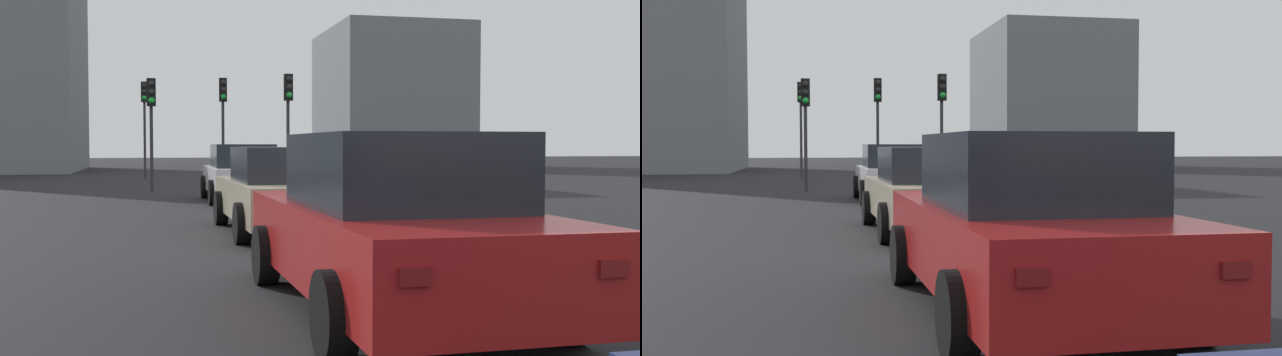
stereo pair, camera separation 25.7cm
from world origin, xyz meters
The scene contains 10 objects.
ground_plane centered at (0.00, 0.00, -0.10)m, with size 160.00×160.00×0.20m, color black.
car_white_lead centered at (8.55, -0.11, 0.74)m, with size 4.30×1.99×1.53m.
car_beige_second centered at (1.14, 0.05, 0.72)m, with size 4.68×2.09×1.47m.
car_red_third centered at (-5.12, 0.12, 0.77)m, with size 4.83×2.09×1.61m.
traffic_light_near_left centered at (13.43, 2.24, 2.65)m, with size 0.32×0.29×3.66m.
traffic_light_near_right centered at (22.75, 2.53, 3.09)m, with size 0.32×0.29×4.31m.
traffic_light_far_left centered at (13.61, -2.30, 2.82)m, with size 0.32×0.29×3.91m.
traffic_light_far_right centered at (17.28, -0.43, 2.92)m, with size 0.32×0.29×4.06m.
building_facade_left centered at (38.89, -14.00, 4.74)m, with size 11.20×8.62×9.48m, color slate.
building_facade_center centered at (35.19, 10.00, 6.95)m, with size 12.52×7.33×13.89m, color slate.
Camera 1 is at (-11.61, 2.25, 1.50)m, focal length 42.32 mm.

